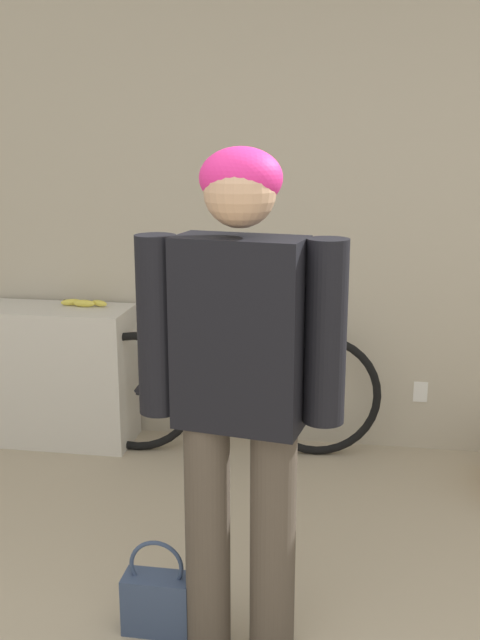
{
  "coord_description": "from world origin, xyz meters",
  "views": [
    {
      "loc": [
        0.18,
        -1.51,
        1.81
      ],
      "look_at": [
        -0.2,
        0.82,
        1.22
      ],
      "focal_mm": 42.0,
      "sensor_mm": 36.0,
      "label": 1
    }
  ],
  "objects_px": {
    "banana": "(84,303)",
    "bicycle": "(226,390)",
    "handbag": "(157,600)",
    "person": "(240,373)"
  },
  "relations": [
    {
      "from": "bicycle",
      "to": "handbag",
      "type": "xyz_separation_m",
      "value": [
        0.04,
        -1.63,
        -0.25
      ]
    },
    {
      "from": "bicycle",
      "to": "banana",
      "type": "xyz_separation_m",
      "value": [
        -0.86,
        0.09,
        0.46
      ]
    },
    {
      "from": "person",
      "to": "bicycle",
      "type": "xyz_separation_m",
      "value": [
        -0.35,
        1.65,
        -0.65
      ]
    },
    {
      "from": "person",
      "to": "banana",
      "type": "bearing_deg",
      "value": 134.25
    },
    {
      "from": "banana",
      "to": "handbag",
      "type": "height_order",
      "value": "banana"
    },
    {
      "from": "banana",
      "to": "handbag",
      "type": "relative_size",
      "value": 0.8
    },
    {
      "from": "person",
      "to": "handbag",
      "type": "xyz_separation_m",
      "value": [
        -0.31,
        0.02,
        -0.91
      ]
    },
    {
      "from": "banana",
      "to": "bicycle",
      "type": "bearing_deg",
      "value": -5.87
    },
    {
      "from": "person",
      "to": "banana",
      "type": "xyz_separation_m",
      "value": [
        -1.22,
        1.74,
        -0.19
      ]
    },
    {
      "from": "bicycle",
      "to": "banana",
      "type": "relative_size",
      "value": 5.9
    }
  ]
}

